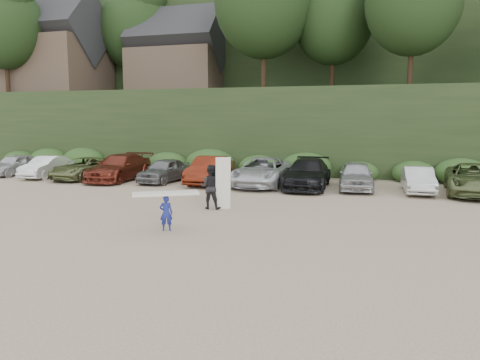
% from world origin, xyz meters
% --- Properties ---
extents(ground, '(120.00, 120.00, 0.00)m').
position_xyz_m(ground, '(0.00, 0.00, 0.00)').
color(ground, tan).
rests_on(ground, ground).
extents(hillside_backdrop, '(90.00, 41.50, 28.00)m').
position_xyz_m(hillside_backdrop, '(-0.26, 35.93, 11.22)').
color(hillside_backdrop, black).
rests_on(hillside_backdrop, ground).
extents(parked_cars, '(34.23, 6.39, 1.65)m').
position_xyz_m(parked_cars, '(-1.20, 10.07, 0.78)').
color(parked_cars, '#AFAEB3').
rests_on(parked_cars, ground).
extents(child_surfer, '(2.30, 1.72, 1.38)m').
position_xyz_m(child_surfer, '(-0.97, -1.35, 0.94)').
color(child_surfer, navy).
rests_on(child_surfer, ground).
extents(adult_surfer, '(1.41, 0.80, 2.28)m').
position_xyz_m(adult_surfer, '(-0.84, 2.86, 0.98)').
color(adult_surfer, black).
rests_on(adult_surfer, ground).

